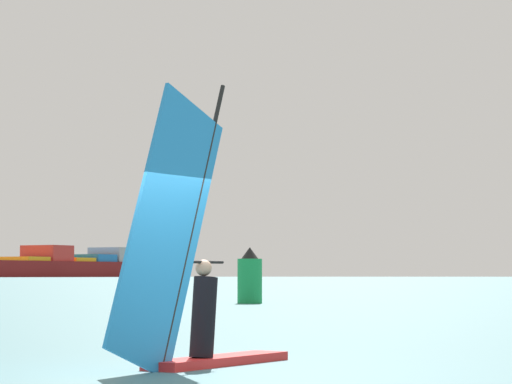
% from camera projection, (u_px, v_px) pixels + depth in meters
% --- Properties ---
extents(ground_plane, '(4000.00, 4000.00, 0.00)m').
position_uv_depth(ground_plane, '(189.00, 373.00, 15.00)').
color(ground_plane, '#386066').
extents(windsurfer, '(3.21, 2.50, 3.93)m').
position_uv_depth(windsurfer, '(193.00, 292.00, 15.83)').
color(windsurfer, red).
rests_on(windsurfer, ground_plane).
extents(cargo_ship, '(169.12, 146.02, 38.72)m').
position_uv_depth(cargo_ship, '(49.00, 264.00, 795.41)').
color(cargo_ship, maroon).
rests_on(cargo_ship, ground_plane).
extents(channel_buoy, '(1.06, 1.06, 2.42)m').
position_uv_depth(channel_buoy, '(250.00, 278.00, 51.94)').
color(channel_buoy, '#19994C').
rests_on(channel_buoy, ground_plane).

